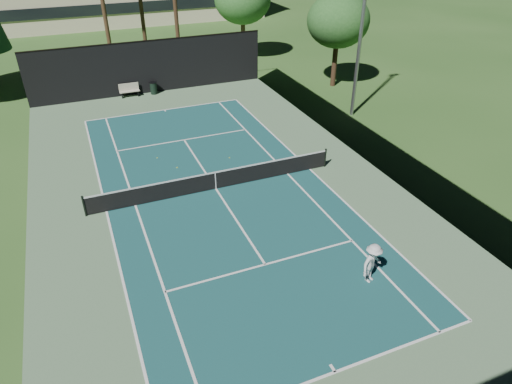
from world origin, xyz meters
TOP-DOWN VIEW (x-y plane):
  - ground at (0.00, 0.00)m, footprint 160.00×160.00m
  - apron_slab at (0.00, 0.00)m, footprint 18.00×32.00m
  - court_surface at (0.00, 0.00)m, footprint 10.97×23.77m
  - court_lines at (0.00, 0.00)m, footprint 11.07×23.87m
  - tennis_net at (0.00, 0.00)m, footprint 12.90×0.10m
  - fence at (0.00, 0.06)m, footprint 18.04×32.05m
  - player at (3.39, -8.78)m, footprint 1.27×1.01m
  - tennis_ball_b at (-1.30, 2.97)m, footprint 0.07×0.07m
  - tennis_ball_c at (1.81, 3.00)m, footprint 0.07×0.07m
  - tennis_ball_d at (-2.08, 4.58)m, footprint 0.06×0.06m
  - park_bench at (-1.83, 15.69)m, footprint 1.50×0.45m
  - trash_bin at (0.01, 15.57)m, footprint 0.56×0.56m
  - decid_tree_b at (14.00, 12.00)m, footprint 4.80×4.80m
  - light_pole at (12.00, 6.00)m, footprint 0.90×0.25m

SIDE VIEW (x-z plane):
  - ground at x=0.00m, z-range 0.00..0.00m
  - apron_slab at x=0.00m, z-range 0.00..0.01m
  - court_surface at x=0.00m, z-range 0.01..0.02m
  - court_lines at x=0.00m, z-range 0.02..0.02m
  - tennis_ball_d at x=-2.08m, z-range 0.00..0.06m
  - tennis_ball_c at x=1.81m, z-range 0.00..0.07m
  - tennis_ball_b at x=-1.30m, z-range 0.00..0.07m
  - trash_bin at x=0.01m, z-range 0.01..0.95m
  - park_bench at x=-1.83m, z-range 0.03..1.06m
  - tennis_net at x=0.00m, z-range 0.01..1.11m
  - player at x=3.39m, z-range 0.00..1.72m
  - fence at x=0.00m, z-range -0.01..4.02m
  - decid_tree_b at x=14.00m, z-range 1.51..8.65m
  - light_pole at x=12.00m, z-range 0.35..12.57m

